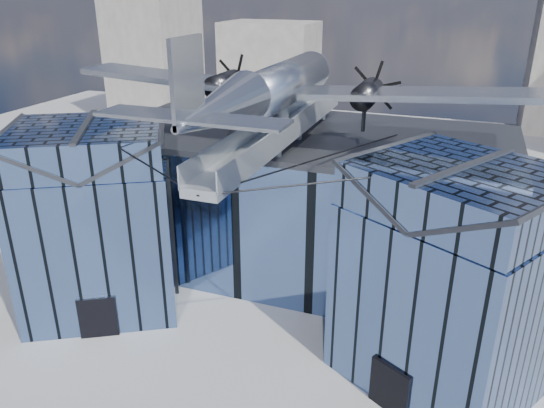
% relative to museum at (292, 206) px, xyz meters
% --- Properties ---
extents(ground_plane, '(120.00, 120.00, 0.00)m').
position_rel_museum_xyz_m(ground_plane, '(-0.00, -5.82, -5.54)').
color(ground_plane, gray).
extents(museum, '(32.88, 24.50, 17.60)m').
position_rel_museum_xyz_m(museum, '(0.00, 0.00, 0.00)').
color(museum, '#4A6597').
rests_on(museum, ground).
extents(bg_towers, '(77.00, 24.50, 26.00)m').
position_rel_museum_xyz_m(bg_towers, '(1.45, 44.67, 4.47)').
color(bg_towers, gray).
rests_on(bg_towers, ground).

